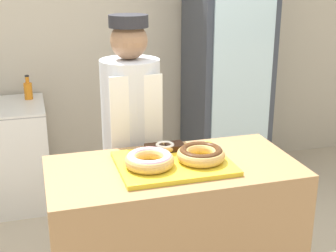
# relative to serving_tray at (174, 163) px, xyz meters

# --- Properties ---
(wall_back) EXTENTS (8.00, 0.06, 2.70)m
(wall_back) POSITION_rel_serving_tray_xyz_m (0.00, 2.13, 0.40)
(wall_back) COLOR #BCB29E
(wall_back) RESTS_ON ground_plane
(display_counter) EXTENTS (1.28, 0.64, 0.94)m
(display_counter) POSITION_rel_serving_tray_xyz_m (0.00, 0.00, -0.48)
(display_counter) COLOR #997047
(display_counter) RESTS_ON ground_plane
(serving_tray) EXTENTS (0.57, 0.45, 0.02)m
(serving_tray) POSITION_rel_serving_tray_xyz_m (0.00, 0.00, 0.00)
(serving_tray) COLOR yellow
(serving_tray) RESTS_ON display_counter
(donut_light_glaze) EXTENTS (0.25, 0.25, 0.07)m
(donut_light_glaze) POSITION_rel_serving_tray_xyz_m (-0.13, -0.03, 0.05)
(donut_light_glaze) COLOR tan
(donut_light_glaze) RESTS_ON serving_tray
(donut_chocolate_glaze) EXTENTS (0.25, 0.25, 0.07)m
(donut_chocolate_glaze) POSITION_rel_serving_tray_xyz_m (0.13, -0.03, 0.05)
(donut_chocolate_glaze) COLOR tan
(donut_chocolate_glaze) RESTS_ON serving_tray
(donut_mini_center) EXTENTS (0.12, 0.12, 0.04)m
(donut_mini_center) POSITION_rel_serving_tray_xyz_m (0.00, 0.16, 0.03)
(donut_mini_center) COLOR tan
(donut_mini_center) RESTS_ON serving_tray
(brownie_back_left) EXTENTS (0.10, 0.10, 0.03)m
(brownie_back_left) POSITION_rel_serving_tray_xyz_m (-0.05, 0.16, 0.03)
(brownie_back_left) COLOR black
(brownie_back_left) RESTS_ON serving_tray
(brownie_back_right) EXTENTS (0.10, 0.10, 0.03)m
(brownie_back_right) POSITION_rel_serving_tray_xyz_m (0.05, 0.16, 0.03)
(brownie_back_right) COLOR black
(brownie_back_right) RESTS_ON serving_tray
(baker_person) EXTENTS (0.35, 0.35, 1.65)m
(baker_person) POSITION_rel_serving_tray_xyz_m (-0.10, 0.54, -0.08)
(baker_person) COLOR #4C4C51
(baker_person) RESTS_ON ground_plane
(beverage_fridge) EXTENTS (0.65, 0.67, 1.98)m
(beverage_fridge) POSITION_rel_serving_tray_xyz_m (1.03, 1.72, 0.04)
(beverage_fridge) COLOR #333842
(beverage_fridge) RESTS_ON ground_plane
(bottle_orange) EXTENTS (0.07, 0.07, 0.20)m
(bottle_orange) POSITION_rel_serving_tray_xyz_m (-0.70, 1.88, -0.02)
(bottle_orange) COLOR orange
(bottle_orange) RESTS_ON chest_freezer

